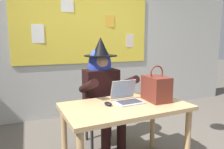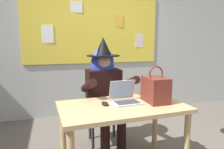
{
  "view_description": "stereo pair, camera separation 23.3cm",
  "coord_description": "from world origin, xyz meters",
  "px_view_note": "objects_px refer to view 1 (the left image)",
  "views": [
    {
      "loc": [
        -0.97,
        -1.76,
        1.35
      ],
      "look_at": [
        -0.1,
        0.37,
        0.98
      ],
      "focal_mm": 33.56,
      "sensor_mm": 36.0,
      "label": 1
    },
    {
      "loc": [
        -0.75,
        -1.84,
        1.35
      ],
      "look_at": [
        -0.1,
        0.37,
        0.98
      ],
      "focal_mm": 33.56,
      "sensor_mm": 36.0,
      "label": 2
    }
  ],
  "objects_px": {
    "person_costumed": "(103,86)",
    "chair_at_desk": "(100,104)",
    "desk_main": "(125,114)",
    "laptop": "(127,97)",
    "computer_mouse": "(108,104)",
    "handbag": "(156,88)"
  },
  "relations": [
    {
      "from": "laptop",
      "to": "handbag",
      "type": "bearing_deg",
      "value": -18.18
    },
    {
      "from": "chair_at_desk",
      "to": "computer_mouse",
      "type": "relative_size",
      "value": 8.84
    },
    {
      "from": "desk_main",
      "to": "computer_mouse",
      "type": "xyz_separation_m",
      "value": [
        -0.17,
        0.04,
        0.12
      ]
    },
    {
      "from": "person_costumed",
      "to": "computer_mouse",
      "type": "height_order",
      "value": "person_costumed"
    },
    {
      "from": "laptop",
      "to": "computer_mouse",
      "type": "xyz_separation_m",
      "value": [
        -0.23,
        -0.05,
        -0.03
      ]
    },
    {
      "from": "person_costumed",
      "to": "laptop",
      "type": "height_order",
      "value": "person_costumed"
    },
    {
      "from": "handbag",
      "to": "person_costumed",
      "type": "bearing_deg",
      "value": 123.43
    },
    {
      "from": "desk_main",
      "to": "laptop",
      "type": "distance_m",
      "value": 0.18
    },
    {
      "from": "computer_mouse",
      "to": "person_costumed",
      "type": "bearing_deg",
      "value": 64.49
    },
    {
      "from": "person_costumed",
      "to": "handbag",
      "type": "xyz_separation_m",
      "value": [
        0.39,
        -0.59,
        0.06
      ]
    },
    {
      "from": "person_costumed",
      "to": "computer_mouse",
      "type": "distance_m",
      "value": 0.58
    },
    {
      "from": "chair_at_desk",
      "to": "computer_mouse",
      "type": "xyz_separation_m",
      "value": [
        -0.15,
        -0.68,
        0.22
      ]
    },
    {
      "from": "chair_at_desk",
      "to": "handbag",
      "type": "bearing_deg",
      "value": 32.72
    },
    {
      "from": "desk_main",
      "to": "chair_at_desk",
      "type": "height_order",
      "value": "chair_at_desk"
    },
    {
      "from": "person_costumed",
      "to": "chair_at_desk",
      "type": "bearing_deg",
      "value": 175.73
    },
    {
      "from": "computer_mouse",
      "to": "chair_at_desk",
      "type": "bearing_deg",
      "value": 66.86
    },
    {
      "from": "laptop",
      "to": "handbag",
      "type": "relative_size",
      "value": 0.79
    },
    {
      "from": "chair_at_desk",
      "to": "laptop",
      "type": "distance_m",
      "value": 0.68
    },
    {
      "from": "person_costumed",
      "to": "laptop",
      "type": "relative_size",
      "value": 4.67
    },
    {
      "from": "chair_at_desk",
      "to": "person_costumed",
      "type": "xyz_separation_m",
      "value": [
        -0.0,
        -0.12,
        0.28
      ]
    },
    {
      "from": "chair_at_desk",
      "to": "desk_main",
      "type": "bearing_deg",
      "value": 6.14
    },
    {
      "from": "computer_mouse",
      "to": "handbag",
      "type": "xyz_separation_m",
      "value": [
        0.53,
        -0.03,
        0.12
      ]
    }
  ]
}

